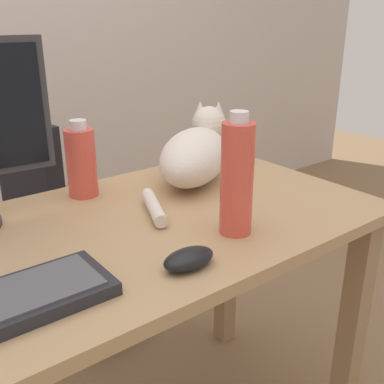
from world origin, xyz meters
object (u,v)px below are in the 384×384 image
office_chair (72,245)px  computer_mouse (189,259)px  spray_bottle (237,178)px  cat (196,152)px  water_bottle (81,162)px

office_chair → computer_mouse: (-0.13, -0.92, 0.40)m
office_chair → computer_mouse: size_ratio=8.12×
spray_bottle → cat: bearing=65.6°
water_bottle → spray_bottle: 0.45m
cat → water_bottle: water_bottle is taller
cat → water_bottle: bearing=166.4°
computer_mouse → water_bottle: bearing=89.2°
office_chair → water_bottle: size_ratio=4.36×
computer_mouse → water_bottle: 0.48m
office_chair → cat: cat is taller
water_bottle → cat: bearing=-13.6°
water_bottle → computer_mouse: bearing=-90.8°
cat → spray_bottle: size_ratio=1.83×
office_chair → water_bottle: bearing=-105.7°
computer_mouse → office_chair: bearing=81.8°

